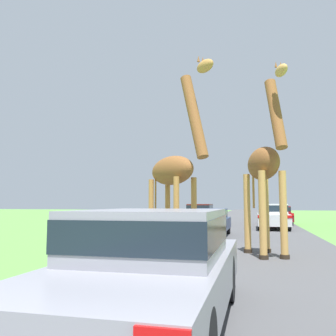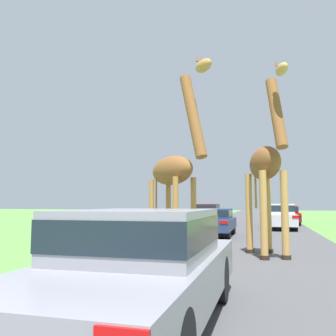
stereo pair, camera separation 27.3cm
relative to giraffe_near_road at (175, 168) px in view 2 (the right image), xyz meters
The scene contains 8 objects.
road 20.26m from the giraffe_near_road, 87.24° to the left, with size 7.54×120.00×0.00m.
giraffe_near_road is the anchor object (origin of this frame).
giraffe_companion 2.76m from the giraffe_near_road, 33.11° to the left, with size 1.33×2.60×5.23m.
car_lead_maroon 5.15m from the giraffe_near_road, 80.65° to the right, with size 1.75×4.68×1.41m.
car_queue_right 16.97m from the giraffe_near_road, 96.43° to the left, with size 1.81×4.73×1.44m.
car_queue_left 7.68m from the giraffe_near_road, 90.63° to the left, with size 1.76×4.16×1.24m.
car_far_ahead 13.18m from the giraffe_near_road, 76.70° to the left, with size 1.75×4.12×1.46m.
car_verge_right 18.22m from the giraffe_near_road, 78.57° to the left, with size 1.79×4.25×1.29m.
Camera 2 is at (1.30, 0.92, 1.49)m, focal length 38.00 mm.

